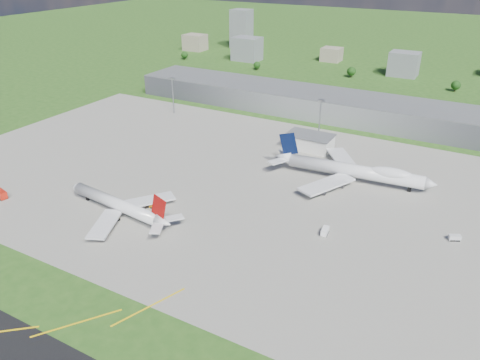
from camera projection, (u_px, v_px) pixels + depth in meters
The scene contains 21 objects.
ground at pixel (322, 121), 321.43m from camera, with size 1400.00×1400.00×0.00m, color #29541A.
apron at pixel (264, 188), 230.82m from camera, with size 360.00×190.00×0.08m, color gray.
terminal at pixel (331, 105), 329.88m from camera, with size 300.00×42.00×15.00m, color gray.
ops_building at pixel (310, 142), 276.10m from camera, with size 26.00×16.00×8.00m, color silver.
mast_west at pixel (173, 89), 329.85m from camera, with size 3.50×2.00×25.90m.
mast_center at pixel (320, 113), 281.81m from camera, with size 3.50×2.00×25.90m.
airliner_red_twin at pixel (120, 205), 205.97m from camera, with size 63.30×49.04×17.37m.
airliner_blue_quad at pixel (354, 171), 235.16m from camera, with size 81.70×63.85×21.32m.
fire_truck at pixel (0, 194), 221.53m from camera, with size 9.17×5.09×3.82m.
tug_yellow at pixel (154, 206), 213.28m from camera, with size 4.45×4.06×1.90m.
van_white_near at pixel (325, 231), 192.86m from camera, with size 3.10×5.80×2.79m.
van_white_far at pixel (455, 238), 188.89m from camera, with size 5.18×4.06×2.44m.
bldg_far_w at pixel (195, 42), 546.79m from camera, with size 24.00×20.00×18.00m, color gray.
bldg_w at pixel (247, 49), 494.85m from camera, with size 28.00×22.00×24.00m, color slate.
bldg_cw at pixel (332, 54), 493.48m from camera, with size 20.00×18.00×14.00m, color gray.
bldg_c at pixel (404, 64), 433.26m from camera, with size 26.00×20.00×22.00m, color slate.
bldg_tall_w at pixel (241, 29), 554.94m from camera, with size 22.00×20.00×44.00m, color slate.
tree_far_w at pixel (184, 55), 500.55m from camera, with size 7.20×7.20×8.80m.
tree_w at pixel (257, 65), 457.47m from camera, with size 6.75×6.75×8.25m.
tree_c at pixel (351, 71), 429.49m from camera, with size 8.10×8.10×9.90m.
tree_e at pixel (456, 85), 386.41m from camera, with size 7.65×7.65×9.35m.
Camera 1 is at (99.49, -145.15, 105.62)m, focal length 35.00 mm.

